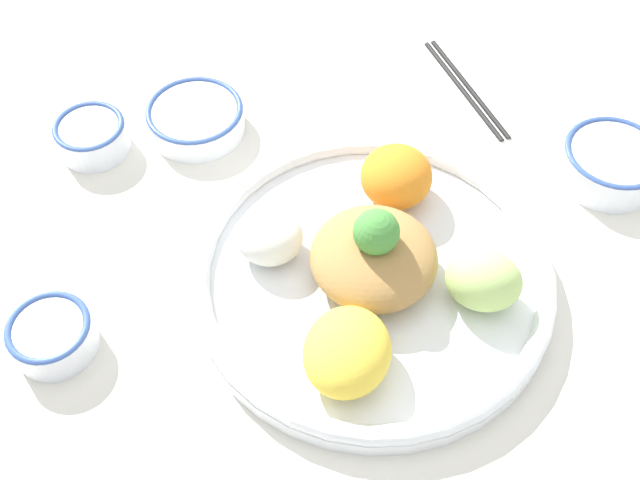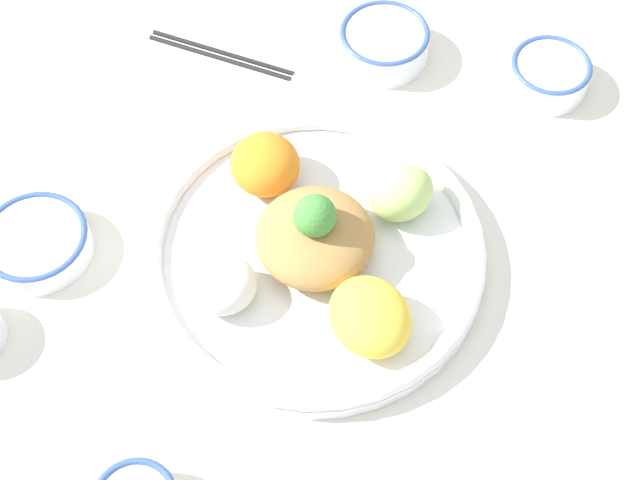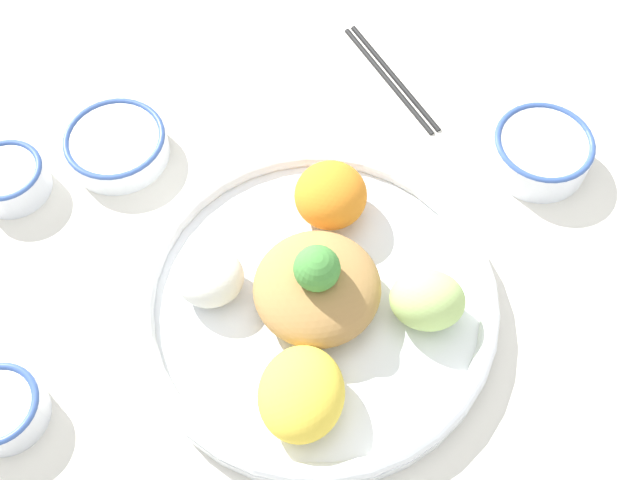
{
  "view_description": "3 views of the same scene",
  "coord_description": "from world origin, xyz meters",
  "px_view_note": "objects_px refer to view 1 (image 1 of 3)",
  "views": [
    {
      "loc": [
        0.32,
        -0.31,
        0.67
      ],
      "look_at": [
        -0.0,
        -0.02,
        0.09
      ],
      "focal_mm": 42.0,
      "sensor_mm": 36.0,
      "label": 1
    },
    {
      "loc": [
        0.06,
        -0.48,
        0.87
      ],
      "look_at": [
        0.04,
        0.01,
        0.07
      ],
      "focal_mm": 50.0,
      "sensor_mm": 36.0,
      "label": 2
    },
    {
      "loc": [
        0.25,
        -0.23,
        0.73
      ],
      "look_at": [
        0.0,
        0.06,
        0.07
      ],
      "focal_mm": 42.0,
      "sensor_mm": 36.0,
      "label": 3
    }
  ],
  "objects_px": {
    "salad_platter": "(373,270)",
    "rice_bowl_blue": "(196,117)",
    "sauce_bowl_red": "(91,135)",
    "chopsticks_pair_near": "(466,87)",
    "sauce_bowl_dark": "(52,335)",
    "rice_bowl_plain": "(611,162)"
  },
  "relations": [
    {
      "from": "sauce_bowl_dark",
      "to": "sauce_bowl_red",
      "type": "bearing_deg",
      "value": 140.56
    },
    {
      "from": "salad_platter",
      "to": "sauce_bowl_red",
      "type": "bearing_deg",
      "value": -162.98
    },
    {
      "from": "sauce_bowl_red",
      "to": "rice_bowl_plain",
      "type": "height_order",
      "value": "rice_bowl_plain"
    },
    {
      "from": "sauce_bowl_red",
      "to": "rice_bowl_blue",
      "type": "relative_size",
      "value": 0.71
    },
    {
      "from": "salad_platter",
      "to": "rice_bowl_blue",
      "type": "height_order",
      "value": "salad_platter"
    },
    {
      "from": "rice_bowl_blue",
      "to": "chopsticks_pair_near",
      "type": "xyz_separation_m",
      "value": [
        0.17,
        0.31,
        -0.02
      ]
    },
    {
      "from": "chopsticks_pair_near",
      "to": "salad_platter",
      "type": "bearing_deg",
      "value": -46.49
    },
    {
      "from": "salad_platter",
      "to": "sauce_bowl_dark",
      "type": "xyz_separation_m",
      "value": [
        -0.16,
        -0.29,
        -0.01
      ]
    },
    {
      "from": "rice_bowl_plain",
      "to": "chopsticks_pair_near",
      "type": "distance_m",
      "value": 0.21
    },
    {
      "from": "rice_bowl_plain",
      "to": "chopsticks_pair_near",
      "type": "relative_size",
      "value": 0.59
    },
    {
      "from": "rice_bowl_blue",
      "to": "sauce_bowl_dark",
      "type": "height_order",
      "value": "sauce_bowl_dark"
    },
    {
      "from": "salad_platter",
      "to": "rice_bowl_blue",
      "type": "xyz_separation_m",
      "value": [
        -0.31,
        -0.0,
        -0.01
      ]
    },
    {
      "from": "sauce_bowl_red",
      "to": "rice_bowl_plain",
      "type": "relative_size",
      "value": 0.74
    },
    {
      "from": "salad_platter",
      "to": "rice_bowl_plain",
      "type": "relative_size",
      "value": 3.27
    },
    {
      "from": "salad_platter",
      "to": "rice_bowl_plain",
      "type": "distance_m",
      "value": 0.32
    },
    {
      "from": "rice_bowl_blue",
      "to": "chopsticks_pair_near",
      "type": "distance_m",
      "value": 0.35
    },
    {
      "from": "salad_platter",
      "to": "chopsticks_pair_near",
      "type": "distance_m",
      "value": 0.34
    },
    {
      "from": "sauce_bowl_red",
      "to": "rice_bowl_plain",
      "type": "distance_m",
      "value": 0.62
    },
    {
      "from": "sauce_bowl_red",
      "to": "chopsticks_pair_near",
      "type": "distance_m",
      "value": 0.48
    },
    {
      "from": "chopsticks_pair_near",
      "to": "rice_bowl_blue",
      "type": "bearing_deg",
      "value": -100.56
    },
    {
      "from": "sauce_bowl_red",
      "to": "chopsticks_pair_near",
      "type": "bearing_deg",
      "value": 61.14
    },
    {
      "from": "sauce_bowl_red",
      "to": "rice_bowl_blue",
      "type": "bearing_deg",
      "value": 63.57
    }
  ]
}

